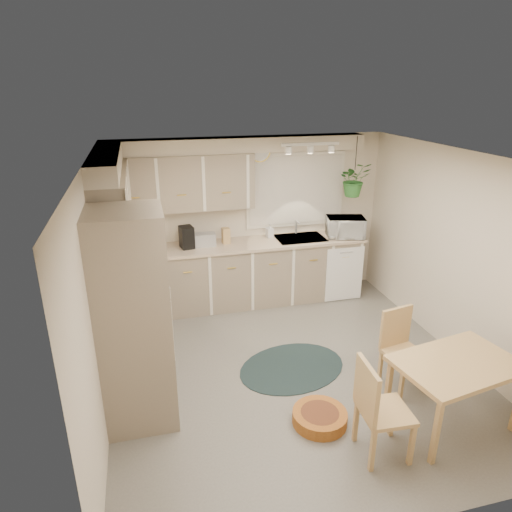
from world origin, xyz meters
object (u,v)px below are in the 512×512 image
(chair_left, at_px, (386,409))
(braided_rug, at_px, (292,367))
(dining_table, at_px, (452,394))
(microwave, at_px, (345,225))
(pet_bed, at_px, (320,417))
(chair_back, at_px, (406,352))

(chair_left, distance_m, braided_rug, 1.53)
(dining_table, xyz_separation_m, braided_rug, (-1.16, 1.24, -0.35))
(microwave, bearing_deg, dining_table, -79.88)
(dining_table, relative_size, braided_rug, 0.88)
(braided_rug, distance_m, pet_bed, 0.93)
(pet_bed, bearing_deg, chair_left, -50.83)
(pet_bed, bearing_deg, dining_table, -14.80)
(chair_left, bearing_deg, braided_rug, -162.21)
(dining_table, height_order, chair_back, chair_back)
(dining_table, relative_size, chair_left, 1.20)
(chair_left, bearing_deg, pet_bed, -137.48)
(chair_back, bearing_deg, chair_left, 38.63)
(chair_back, bearing_deg, braided_rug, -41.86)
(chair_left, xyz_separation_m, microwave, (1.00, 3.09, 0.66))
(pet_bed, bearing_deg, chair_back, 15.89)
(pet_bed, height_order, microwave, microwave)
(chair_back, distance_m, braided_rug, 1.28)
(dining_table, relative_size, chair_back, 1.28)
(dining_table, bearing_deg, pet_bed, 165.20)
(braided_rug, bearing_deg, chair_left, -75.56)
(pet_bed, bearing_deg, microwave, 61.99)
(chair_left, distance_m, pet_bed, 0.74)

